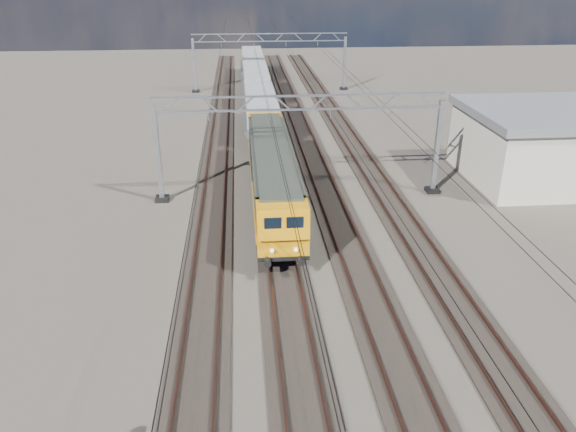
{
  "coord_description": "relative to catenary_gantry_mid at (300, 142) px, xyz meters",
  "views": [
    {
      "loc": [
        -3.93,
        -32.21,
        14.83
      ],
      "look_at": [
        -1.57,
        -4.62,
        2.4
      ],
      "focal_mm": 35.0,
      "sensor_mm": 36.0,
      "label": 1
    }
  ],
  "objects": [
    {
      "name": "hopper_wagon_mid",
      "position": [
        -2.0,
        30.77,
        -1.67
      ],
      "size": [
        3.38,
        13.0,
        3.25
      ],
      "color": "black",
      "rests_on": "ground"
    },
    {
      "name": "track_outer_east",
      "position": [
        6.0,
        -4.0,
        -3.83
      ],
      "size": [
        2.6,
        140.0,
        0.3
      ],
      "color": "black",
      "rests_on": "ground"
    },
    {
      "name": "catenary_gantry_mid",
      "position": [
        0.0,
        0.0,
        0.0
      ],
      "size": [
        19.9,
        0.9,
        7.11
      ],
      "color": "#9AA0A8",
      "rests_on": "ground"
    },
    {
      "name": "hopper_wagon_lead",
      "position": [
        -2.0,
        16.57,
        -1.67
      ],
      "size": [
        3.38,
        13.0,
        3.25
      ],
      "color": "black",
      "rests_on": "ground"
    },
    {
      "name": "hopper_wagon_third",
      "position": [
        -2.0,
        44.97,
        -1.67
      ],
      "size": [
        3.38,
        13.0,
        3.25
      ],
      "color": "black",
      "rests_on": "ground"
    },
    {
      "name": "locomotive",
      "position": [
        -2.0,
        -1.13,
        -1.58
      ],
      "size": [
        2.76,
        21.1,
        3.62
      ],
      "color": "black",
      "rests_on": "ground"
    },
    {
      "name": "track_outer_west",
      "position": [
        -6.0,
        -4.0,
        -3.83
      ],
      "size": [
        2.6,
        140.0,
        0.3
      ],
      "color": "black",
      "rests_on": "ground"
    },
    {
      "name": "track_loco",
      "position": [
        -2.0,
        -4.0,
        -3.83
      ],
      "size": [
        2.6,
        140.0,
        0.3
      ],
      "color": "black",
      "rests_on": "ground"
    },
    {
      "name": "ground",
      "position": [
        -0.0,
        -4.0,
        -3.91
      ],
      "size": [
        160.0,
        160.0,
        0.0
      ],
      "primitive_type": "plane",
      "color": "black",
      "rests_on": "ground"
    },
    {
      "name": "catenary_gantry_far",
      "position": [
        0.0,
        36.0,
        0.0
      ],
      "size": [
        19.9,
        0.9,
        7.11
      ],
      "color": "#9AA0A8",
      "rests_on": "ground"
    },
    {
      "name": "track_inner_east",
      "position": [
        2.0,
        -4.0,
        -3.83
      ],
      "size": [
        2.6,
        140.0,
        0.3
      ],
      "color": "black",
      "rests_on": "ground"
    },
    {
      "name": "overhead_wires",
      "position": [
        -0.0,
        4.0,
        1.84
      ],
      "size": [
        12.03,
        140.0,
        0.53
      ],
      "color": "black",
      "rests_on": "ground"
    }
  ]
}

